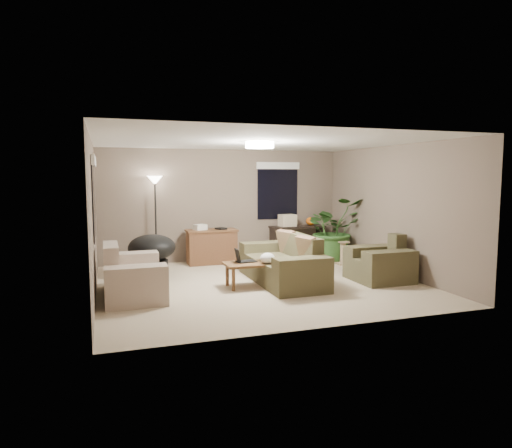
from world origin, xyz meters
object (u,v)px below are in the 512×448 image
object	(u,v)px
console_table	(297,239)
floor_lamp	(155,191)
armchair	(380,265)
papasan_chair	(152,252)
houseplant	(333,236)
main_sofa	(284,266)
loveseat	(132,278)
cat_scratching_post	(343,254)
desk	(212,246)
coffee_table	(254,266)

from	to	relation	value
console_table	floor_lamp	size ratio (longest dim) A/B	0.68
armchair	console_table	distance (m)	2.72
console_table	papasan_chair	distance (m)	3.55
armchair	houseplant	size ratio (longest dim) A/B	0.70
papasan_chair	main_sofa	bearing A→B (deg)	-29.77
main_sofa	papasan_chair	xyz separation A→B (m)	(-2.21, 1.27, 0.17)
loveseat	houseplant	distance (m)	4.84
loveseat	cat_scratching_post	bearing A→B (deg)	16.07
main_sofa	loveseat	bearing A→B (deg)	-176.62
loveseat	desk	distance (m)	2.90
desk	main_sofa	bearing A→B (deg)	-67.82
armchair	console_table	bearing A→B (deg)	100.24
loveseat	papasan_chair	bearing A→B (deg)	71.97
loveseat	coffee_table	bearing A→B (deg)	-0.38
loveseat	console_table	distance (m)	4.55
main_sofa	console_table	distance (m)	2.51
armchair	floor_lamp	world-z (taller)	floor_lamp
coffee_table	main_sofa	bearing A→B (deg)	15.15
armchair	desk	distance (m)	3.63
armchair	console_table	world-z (taller)	armchair
desk	loveseat	bearing A→B (deg)	-128.94
armchair	cat_scratching_post	xyz separation A→B (m)	(0.14, 1.63, -0.08)
loveseat	houseplant	bearing A→B (deg)	21.01
desk	cat_scratching_post	world-z (taller)	desk
console_table	houseplant	world-z (taller)	houseplant
console_table	floor_lamp	xyz separation A→B (m)	(-3.24, 0.03, 1.16)
loveseat	cat_scratching_post	size ratio (longest dim) A/B	3.20
desk	floor_lamp	bearing A→B (deg)	173.88
armchair	houseplant	bearing A→B (deg)	86.23
main_sofa	houseplant	world-z (taller)	houseplant
armchair	desk	xyz separation A→B (m)	(-2.55, 2.58, 0.08)
houseplant	cat_scratching_post	world-z (taller)	houseplant
floor_lamp	cat_scratching_post	xyz separation A→B (m)	(3.87, -1.08, -1.38)
console_table	cat_scratching_post	size ratio (longest dim) A/B	2.60
papasan_chair	floor_lamp	world-z (taller)	floor_lamp
main_sofa	loveseat	world-z (taller)	same
main_sofa	papasan_chair	world-z (taller)	main_sofa
loveseat	desk	world-z (taller)	loveseat
console_table	loveseat	bearing A→B (deg)	-148.91
main_sofa	floor_lamp	bearing A→B (deg)	132.38
main_sofa	houseplant	xyz separation A→B (m)	(1.83, 1.57, 0.27)
houseplant	main_sofa	bearing A→B (deg)	-139.37
desk	houseplant	world-z (taller)	houseplant
papasan_chair	loveseat	bearing A→B (deg)	-108.03
main_sofa	cat_scratching_post	bearing A→B (deg)	31.81
loveseat	cat_scratching_post	distance (m)	4.70
armchair	console_table	size ratio (longest dim) A/B	0.77
console_table	papasan_chair	size ratio (longest dim) A/B	1.11
coffee_table	houseplant	world-z (taller)	houseplant
main_sofa	houseplant	size ratio (longest dim) A/B	1.53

